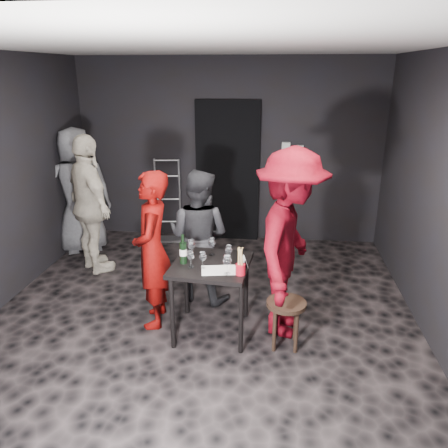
# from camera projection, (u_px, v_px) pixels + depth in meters

# --- Properties ---
(floor) EXTENTS (4.50, 5.00, 0.02)m
(floor) POSITION_uv_depth(u_px,v_px,m) (201.00, 320.00, 4.61)
(floor) COLOR black
(floor) RESTS_ON ground
(ceiling) EXTENTS (4.50, 5.00, 0.02)m
(ceiling) POSITION_uv_depth(u_px,v_px,m) (196.00, 44.00, 3.71)
(ceiling) COLOR silver
(ceiling) RESTS_ON ground
(wall_back) EXTENTS (4.50, 0.04, 2.70)m
(wall_back) POSITION_uv_depth(u_px,v_px,m) (228.00, 151.00, 6.50)
(wall_back) COLOR black
(wall_back) RESTS_ON ground
(wall_front) EXTENTS (4.50, 0.04, 2.70)m
(wall_front) POSITION_uv_depth(u_px,v_px,m) (93.00, 360.00, 1.82)
(wall_front) COLOR black
(wall_front) RESTS_ON ground
(wall_right) EXTENTS (0.04, 5.00, 2.70)m
(wall_right) POSITION_uv_depth(u_px,v_px,m) (446.00, 205.00, 3.90)
(wall_right) COLOR black
(wall_right) RESTS_ON ground
(doorway) EXTENTS (0.95, 0.10, 2.10)m
(doorway) POSITION_uv_depth(u_px,v_px,m) (228.00, 172.00, 6.55)
(doorway) COLOR black
(doorway) RESTS_ON ground
(wallbox_upper) EXTENTS (0.12, 0.06, 0.12)m
(wallbox_upper) POSITION_uv_depth(u_px,v_px,m) (286.00, 146.00, 6.33)
(wallbox_upper) COLOR #B7B7B2
(wallbox_upper) RESTS_ON wall_back
(wallbox_lower) EXTENTS (0.10, 0.06, 0.14)m
(wallbox_lower) POSITION_uv_depth(u_px,v_px,m) (300.00, 150.00, 6.32)
(wallbox_lower) COLOR #B7B7B2
(wallbox_lower) RESTS_ON wall_back
(hand_truck) EXTENTS (0.42, 0.35, 1.25)m
(hand_truck) POSITION_uv_depth(u_px,v_px,m) (168.00, 225.00, 6.79)
(hand_truck) COLOR #B2B2B7
(hand_truck) RESTS_ON floor
(tasting_table) EXTENTS (0.72, 0.72, 0.75)m
(tasting_table) POSITION_uv_depth(u_px,v_px,m) (211.00, 272.00, 4.21)
(tasting_table) COLOR black
(tasting_table) RESTS_ON floor
(stool) EXTENTS (0.37, 0.37, 0.47)m
(stool) POSITION_uv_depth(u_px,v_px,m) (286.00, 310.00, 4.06)
(stool) COLOR black
(stool) RESTS_ON floor
(server_red) EXTENTS (0.51, 0.68, 1.72)m
(server_red) POSITION_uv_depth(u_px,v_px,m) (152.00, 245.00, 4.32)
(server_red) COLOR #740705
(server_red) RESTS_ON floor
(woman_black) EXTENTS (0.81, 0.59, 1.50)m
(woman_black) POSITION_uv_depth(u_px,v_px,m) (199.00, 236.00, 4.85)
(woman_black) COLOR #2C2C30
(woman_black) RESTS_ON floor
(man_maroon) EXTENTS (0.98, 1.59, 2.29)m
(man_maroon) POSITION_uv_depth(u_px,v_px,m) (291.00, 223.00, 4.08)
(man_maroon) COLOR maroon
(man_maroon) RESTS_ON floor
(bystander_cream) EXTENTS (1.29, 1.29, 2.11)m
(bystander_cream) POSITION_uv_depth(u_px,v_px,m) (89.00, 193.00, 5.43)
(bystander_cream) COLOR beige
(bystander_cream) RESTS_ON floor
(bystander_grey) EXTENTS (1.18, 0.97, 2.12)m
(bystander_grey) POSITION_uv_depth(u_px,v_px,m) (77.00, 179.00, 6.07)
(bystander_grey) COLOR slate
(bystander_grey) RESTS_ON floor
(tasting_mat) EXTENTS (0.35, 0.27, 0.00)m
(tasting_mat) POSITION_uv_depth(u_px,v_px,m) (219.00, 270.00, 4.02)
(tasting_mat) COLOR white
(tasting_mat) RESTS_ON tasting_table
(wine_glass_a) EXTENTS (0.09, 0.09, 0.18)m
(wine_glass_a) POSITION_uv_depth(u_px,v_px,m) (191.00, 259.00, 4.05)
(wine_glass_a) COLOR white
(wine_glass_a) RESTS_ON tasting_table
(wine_glass_b) EXTENTS (0.08, 0.08, 0.21)m
(wine_glass_b) POSITION_uv_depth(u_px,v_px,m) (191.00, 248.00, 4.26)
(wine_glass_b) COLOR white
(wine_glass_b) RESTS_ON tasting_table
(wine_glass_c) EXTENTS (0.10, 0.10, 0.20)m
(wine_glass_c) POSITION_uv_depth(u_px,v_px,m) (212.00, 246.00, 4.33)
(wine_glass_c) COLOR white
(wine_glass_c) RESTS_ON tasting_table
(wine_glass_d) EXTENTS (0.07, 0.07, 0.18)m
(wine_glass_d) POSITION_uv_depth(u_px,v_px,m) (203.00, 260.00, 4.04)
(wine_glass_d) COLOR white
(wine_glass_d) RESTS_ON tasting_table
(wine_glass_e) EXTENTS (0.09, 0.09, 0.21)m
(wine_glass_e) POSITION_uv_depth(u_px,v_px,m) (227.00, 264.00, 3.91)
(wine_glass_e) COLOR white
(wine_glass_e) RESTS_ON tasting_table
(wine_glass_f) EXTENTS (0.09, 0.09, 0.18)m
(wine_glass_f) POSITION_uv_depth(u_px,v_px,m) (229.00, 253.00, 4.18)
(wine_glass_f) COLOR white
(wine_glass_f) RESTS_ON tasting_table
(wine_bottle) EXTENTS (0.07, 0.07, 0.29)m
(wine_bottle) POSITION_uv_depth(u_px,v_px,m) (183.00, 252.00, 4.14)
(wine_bottle) COLOR black
(wine_bottle) RESTS_ON tasting_table
(breadstick_cup) EXTENTS (0.09, 0.09, 0.28)m
(breadstick_cup) POSITION_uv_depth(u_px,v_px,m) (240.00, 262.00, 3.90)
(breadstick_cup) COLOR #B20D1E
(breadstick_cup) RESTS_ON tasting_table
(reserved_card) EXTENTS (0.10, 0.13, 0.09)m
(reserved_card) POSITION_uv_depth(u_px,v_px,m) (243.00, 261.00, 4.10)
(reserved_card) COLOR white
(reserved_card) RESTS_ON tasting_table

